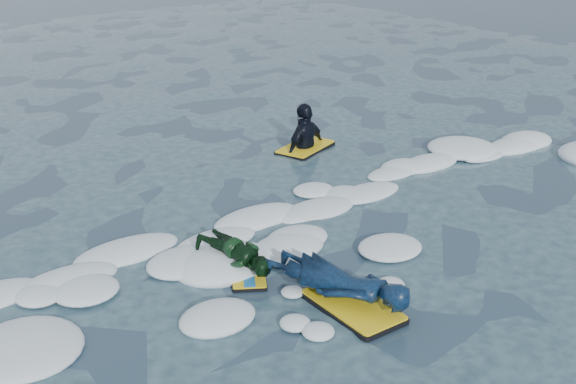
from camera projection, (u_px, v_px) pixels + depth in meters
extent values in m
plane|color=#18263A|center=(359.00, 252.00, 9.19)|extent=(120.00, 120.00, 0.00)
cube|color=black|center=(353.00, 307.00, 7.89)|extent=(0.67, 1.18, 0.06)
cube|color=yellow|center=(353.00, 304.00, 7.87)|extent=(0.65, 1.15, 0.02)
imported|color=navy|center=(339.00, 281.00, 7.99)|extent=(1.13, 1.84, 0.41)
cube|color=black|center=(249.00, 275.00, 8.58)|extent=(0.73, 0.84, 0.04)
cube|color=yellow|center=(248.00, 273.00, 8.57)|extent=(0.71, 0.82, 0.01)
cube|color=blue|center=(248.00, 273.00, 8.57)|extent=(0.48, 0.66, 0.00)
imported|color=#0F3916|center=(239.00, 254.00, 8.65)|extent=(0.64, 1.15, 0.42)
cube|color=black|center=(305.00, 148.00, 12.88)|extent=(1.29, 0.99, 0.06)
cube|color=yellow|center=(305.00, 146.00, 12.87)|extent=(1.26, 0.95, 0.02)
imported|color=black|center=(305.00, 150.00, 12.90)|extent=(1.08, 0.66, 1.72)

